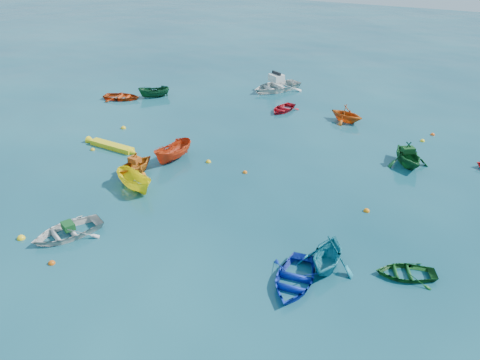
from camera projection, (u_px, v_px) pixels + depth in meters
The scene contains 27 objects.
ground at pixel (192, 230), 22.77m from camera, with size 160.00×160.00×0.00m, color #093446.
dinghy_white_near at pixel (68, 235), 22.40m from camera, with size 2.38×3.33×0.69m, color beige.
dinghy_blue_se at pixel (294, 283), 19.39m from camera, with size 2.37×3.32×0.69m, color #0D27A3.
dinghy_orange_w at pixel (136, 173), 28.06m from camera, with size 2.33×2.70×1.42m, color orange.
sampan_yellow_mid at pixel (136, 189), 26.34m from camera, with size 1.14×3.01×1.17m, color yellow.
dinghy_green_e at pixel (405, 275), 19.82m from camera, with size 1.79×2.50×0.52m, color #124F1B.
dinghy_cyan_se at pixel (326, 266), 20.35m from camera, with size 2.49×2.89×1.52m, color teal.
dinghy_red_nw at pixel (122, 99), 40.19m from camera, with size 2.26×3.15×0.65m, color #BC3A0F.
sampan_orange_n at pixel (174, 160), 29.67m from camera, with size 1.19×3.15×1.22m, color red.
dinghy_green_n at pixel (406, 165), 29.09m from camera, with size 2.56×2.97×1.56m, color #135423.
dinghy_red_far at pixel (283, 111), 37.64m from camera, with size 1.97×2.76×0.57m, color red.
dinghy_orange_far at pixel (346, 121), 35.59m from camera, with size 2.29×2.66×1.40m, color #D35913.
sampan_green_far at pixel (155, 97), 40.67m from camera, with size 1.00×2.66×1.03m, color #0F4422.
kayak_yellow at pixel (112, 148), 31.25m from camera, with size 0.62×4.12×0.42m, color yellow, non-canonical shape.
motorboat_white at pixel (276, 90), 42.45m from camera, with size 3.42×4.78×1.59m, color silver.
tarp_green_a at pixel (68, 226), 22.22m from camera, with size 0.66×0.50×0.32m, color #134D1E.
tarp_orange_a at pixel (135, 160), 27.68m from camera, with size 0.68×0.51×0.33m, color #B64B12.
tarp_green_b at pixel (408, 150), 28.72m from camera, with size 0.73×0.55×0.35m, color #104017.
buoy_or_a at pixel (52, 264), 20.51m from camera, with size 0.31×0.31×0.31m, color #D2550B.
buoy_ye_a at pixel (21, 239), 22.16m from camera, with size 0.39×0.39×0.39m, color yellow.
buoy_ye_b at pixel (93, 150), 30.99m from camera, with size 0.30×0.30×0.30m, color gold.
buoy_or_c at pixel (245, 173), 28.12m from camera, with size 0.30×0.30×0.30m, color orange.
buoy_ye_c at pixel (208, 162), 29.38m from camera, with size 0.34×0.34×0.34m, color yellow.
buoy_or_d at pixel (366, 211), 24.30m from camera, with size 0.33×0.33×0.33m, color orange.
buoy_ye_d at pixel (123, 128), 34.34m from camera, with size 0.38×0.38×0.38m, color yellow.
buoy_or_e at pixel (433, 135), 33.25m from camera, with size 0.31×0.31×0.31m, color #FF520D.
buoy_ye_e at pixel (422, 141), 32.27m from camera, with size 0.32×0.32×0.32m, color yellow.
Camera 1 is at (10.89, -15.59, 12.99)m, focal length 35.00 mm.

